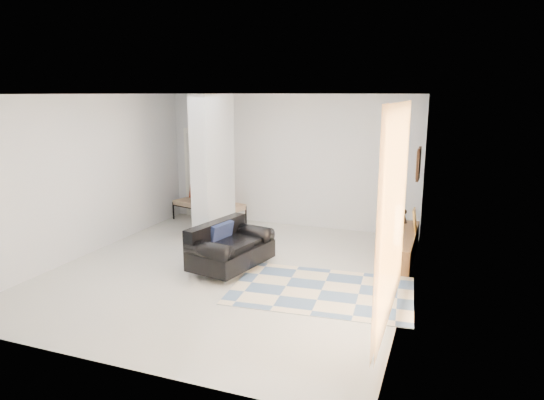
% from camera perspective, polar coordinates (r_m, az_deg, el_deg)
% --- Properties ---
extents(floor, '(6.00, 6.00, 0.00)m').
position_cam_1_polar(floor, '(7.99, -4.86, -8.21)').
color(floor, beige).
rests_on(floor, ground).
extents(ceiling, '(6.00, 6.00, 0.00)m').
position_cam_1_polar(ceiling, '(7.48, -5.27, 12.30)').
color(ceiling, white).
rests_on(ceiling, wall_back).
extents(wall_back, '(6.00, 0.00, 6.00)m').
position_cam_1_polar(wall_back, '(10.36, 2.10, 4.62)').
color(wall_back, silver).
rests_on(wall_back, ground).
extents(wall_front, '(6.00, 0.00, 6.00)m').
position_cam_1_polar(wall_front, '(5.14, -19.59, -4.27)').
color(wall_front, silver).
rests_on(wall_front, ground).
extents(wall_left, '(0.00, 6.00, 6.00)m').
position_cam_1_polar(wall_left, '(9.12, -20.87, 2.73)').
color(wall_left, silver).
rests_on(wall_left, ground).
extents(wall_right, '(0.00, 6.00, 6.00)m').
position_cam_1_polar(wall_right, '(6.91, 16.02, 0.14)').
color(wall_right, silver).
rests_on(wall_right, ground).
extents(partition_column, '(0.35, 1.20, 2.80)m').
position_cam_1_polar(partition_column, '(9.51, -6.91, 3.82)').
color(partition_column, silver).
rests_on(partition_column, floor).
extents(hallway_door, '(0.85, 0.06, 2.04)m').
position_cam_1_polar(hallway_door, '(11.21, -8.23, 3.14)').
color(hallway_door, white).
rests_on(hallway_door, floor).
extents(curtain, '(0.00, 2.55, 2.55)m').
position_cam_1_polar(curtain, '(5.78, 14.31, -1.60)').
color(curtain, gold).
rests_on(curtain, wall_right).
extents(wall_art, '(0.04, 0.45, 0.55)m').
position_cam_1_polar(wall_art, '(8.54, 16.88, 4.09)').
color(wall_art, '#331B0D').
rests_on(wall_art, wall_right).
extents(media_console, '(0.45, 2.02, 0.80)m').
position_cam_1_polar(media_console, '(8.87, 15.00, -5.09)').
color(media_console, brown).
rests_on(media_console, floor).
extents(loveseat, '(1.09, 1.54, 0.76)m').
position_cam_1_polar(loveseat, '(7.94, -5.14, -5.58)').
color(loveseat, silver).
rests_on(loveseat, floor).
extents(daybed, '(1.75, 1.09, 0.77)m').
position_cam_1_polar(daybed, '(10.90, -7.45, -0.31)').
color(daybed, black).
rests_on(daybed, floor).
extents(area_rug, '(2.72, 1.93, 0.01)m').
position_cam_1_polar(area_rug, '(7.21, 5.85, -10.53)').
color(area_rug, beige).
rests_on(area_rug, floor).
extents(cylinder_lamp, '(0.12, 0.12, 0.65)m').
position_cam_1_polar(cylinder_lamp, '(8.12, 14.61, -2.85)').
color(cylinder_lamp, white).
rests_on(cylinder_lamp, media_console).
extents(bronze_figurine, '(0.14, 0.14, 0.26)m').
position_cam_1_polar(bronze_figurine, '(9.53, 15.28, -1.85)').
color(bronze_figurine, black).
rests_on(bronze_figurine, media_console).
extents(vase, '(0.19, 0.19, 0.18)m').
position_cam_1_polar(vase, '(8.64, 14.67, -3.54)').
color(vase, white).
rests_on(vase, media_console).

